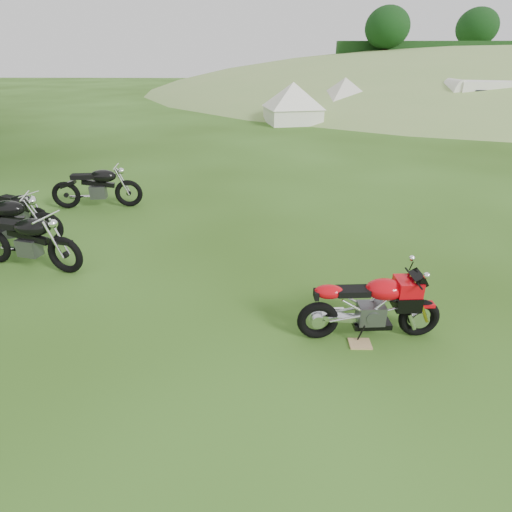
# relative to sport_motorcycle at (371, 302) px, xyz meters

# --- Properties ---
(ground) EXTENTS (120.00, 120.00, 0.00)m
(ground) POSITION_rel_sport_motorcycle_xyz_m (-1.12, 0.04, -0.55)
(ground) COLOR #24400D
(ground) RESTS_ON ground
(sport_motorcycle) EXTENTS (1.85, 0.59, 1.09)m
(sport_motorcycle) POSITION_rel_sport_motorcycle_xyz_m (0.00, 0.00, 0.00)
(sport_motorcycle) COLOR #BF060F
(sport_motorcycle) RESTS_ON ground
(plywood_board) EXTENTS (0.29, 0.23, 0.02)m
(plywood_board) POSITION_rel_sport_motorcycle_xyz_m (-0.12, -0.19, -0.54)
(plywood_board) COLOR tan
(plywood_board) RESTS_ON ground
(vintage_moto_a) EXTENTS (2.19, 1.01, 1.12)m
(vintage_moto_a) POSITION_rel_sport_motorcycle_xyz_m (-6.48, 2.65, 0.01)
(vintage_moto_a) COLOR black
(vintage_moto_a) RESTS_ON ground
(vintage_moto_b) EXTENTS (1.67, 0.99, 0.87)m
(vintage_moto_b) POSITION_rel_sport_motorcycle_xyz_m (-6.75, 3.79, -0.11)
(vintage_moto_b) COLOR black
(vintage_moto_b) RESTS_ON ground
(vintage_moto_c) EXTENTS (2.15, 0.97, 1.10)m
(vintage_moto_c) POSITION_rel_sport_motorcycle_xyz_m (-5.56, 1.87, 0.00)
(vintage_moto_c) COLOR black
(vintage_moto_c) RESTS_ON ground
(vintage_moto_d) EXTENTS (2.12, 0.74, 1.09)m
(vintage_moto_d) POSITION_rel_sport_motorcycle_xyz_m (-5.53, 5.12, 0.00)
(vintage_moto_d) COLOR black
(vintage_moto_d) RESTS_ON ground
(tent_left) EXTENTS (3.12, 3.12, 2.26)m
(tent_left) POSITION_rel_sport_motorcycle_xyz_m (-0.15, 18.86, 0.58)
(tent_left) COLOR white
(tent_left) RESTS_ON ground
(tent_mid) EXTENTS (3.33, 3.33, 2.31)m
(tent_mid) POSITION_rel_sport_motorcycle_xyz_m (2.92, 21.48, 0.61)
(tent_mid) COLOR beige
(tent_mid) RESTS_ON ground
(tent_right) EXTENTS (3.41, 3.41, 2.24)m
(tent_right) POSITION_rel_sport_motorcycle_xyz_m (8.34, 21.69, 0.57)
(tent_right) COLOR beige
(tent_right) RESTS_ON ground
(caravan) EXTENTS (4.59, 2.24, 2.10)m
(caravan) POSITION_rel_sport_motorcycle_xyz_m (10.27, 19.95, 0.50)
(caravan) COLOR white
(caravan) RESTS_ON ground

